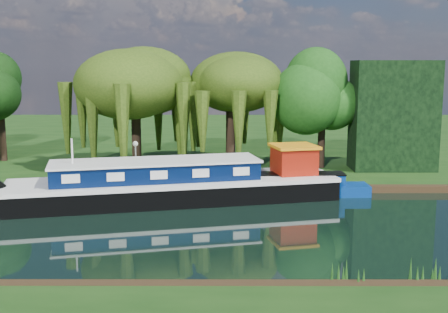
{
  "coord_description": "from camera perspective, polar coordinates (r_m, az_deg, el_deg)",
  "views": [
    {
      "loc": [
        6.61,
        -27.21,
        8.12
      ],
      "look_at": [
        6.54,
        5.32,
        2.8
      ],
      "focal_mm": 45.0,
      "sensor_mm": 36.0,
      "label": 1
    }
  ],
  "objects": [
    {
      "name": "willow_right",
      "position": [
        42.18,
        0.68,
        6.6
      ],
      "size": [
        6.4,
        6.4,
        7.8
      ],
      "color": "black",
      "rests_on": "far_bank"
    },
    {
      "name": "far_bank",
      "position": [
        62.07,
        -6.0,
        1.93
      ],
      "size": [
        120.0,
        52.0,
        0.45
      ],
      "primitive_type": "cube",
      "color": "black",
      "rests_on": "ground"
    },
    {
      "name": "ground",
      "position": [
        29.16,
        -13.09,
        -7.13
      ],
      "size": [
        120.0,
        120.0,
        0.0
      ],
      "primitive_type": "plane",
      "color": "black"
    },
    {
      "name": "willow_left",
      "position": [
        41.97,
        -9.02,
        7.13
      ],
      "size": [
        7.09,
        7.09,
        8.49
      ],
      "color": "black",
      "rests_on": "far_bank"
    },
    {
      "name": "reeds_near",
      "position": [
        21.05,
        0.86,
        -11.79
      ],
      "size": [
        33.7,
        1.5,
        1.1
      ],
      "color": "#164512",
      "rests_on": "ground"
    },
    {
      "name": "dutch_barge",
      "position": [
        33.95,
        -4.8,
        -2.81
      ],
      "size": [
        20.12,
        8.76,
        4.14
      ],
      "rotation": [
        0.0,
        0.0,
        0.23
      ],
      "color": "black",
      "rests_on": "ground"
    },
    {
      "name": "white_cruiser",
      "position": [
        35.02,
        8.33,
        -4.22
      ],
      "size": [
        2.13,
        1.86,
        1.09
      ],
      "primitive_type": "imported",
      "rotation": [
        0.0,
        0.0,
        1.53
      ],
      "color": "silver",
      "rests_on": "ground"
    },
    {
      "name": "lamppost",
      "position": [
        38.63,
        -8.98,
        0.69
      ],
      "size": [
        0.36,
        0.36,
        2.56
      ],
      "color": "silver",
      "rests_on": "far_bank"
    },
    {
      "name": "narrowboat",
      "position": [
        35.54,
        6.24,
        -3.08
      ],
      "size": [
        10.53,
        2.05,
        1.53
      ],
      "rotation": [
        0.0,
        0.0,
        0.03
      ],
      "color": "navy",
      "rests_on": "ground"
    },
    {
      "name": "tree_far_right",
      "position": [
        42.49,
        9.98,
        5.93
      ],
      "size": [
        4.69,
        4.69,
        7.67
      ],
      "color": "black",
      "rests_on": "far_bank"
    },
    {
      "name": "conifer_hedge",
      "position": [
        43.19,
        16.83,
        4.02
      ],
      "size": [
        6.0,
        3.0,
        8.0
      ],
      "primitive_type": "cube",
      "color": "black",
      "rests_on": "far_bank"
    },
    {
      "name": "mooring_posts",
      "position": [
        37.02,
        -10.96,
        -2.05
      ],
      "size": [
        19.16,
        0.16,
        1.0
      ],
      "color": "silver",
      "rests_on": "far_bank"
    }
  ]
}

